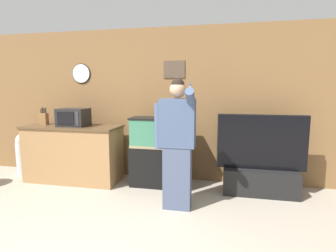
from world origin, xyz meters
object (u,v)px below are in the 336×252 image
object	(u,v)px
person_standing	(177,142)
trash_bin	(25,153)
microwave	(73,117)
aquarium_on_stand	(160,152)
counter_island	(74,153)
knife_block	(44,118)
tv_on_stand	(260,171)

from	to	relation	value
person_standing	trash_bin	xyz separation A→B (m)	(-3.00, 0.82, -0.49)
microwave	aquarium_on_stand	size ratio (longest dim) A/B	0.42
counter_island	trash_bin	distance (m)	1.09
person_standing	microwave	bearing A→B (deg)	160.46
knife_block	aquarium_on_stand	size ratio (longest dim) A/B	0.27
tv_on_stand	counter_island	bearing A→B (deg)	-179.50
counter_island	tv_on_stand	world-z (taller)	tv_on_stand
trash_bin	knife_block	bearing A→B (deg)	-11.12
person_standing	trash_bin	distance (m)	3.15
counter_island	trash_bin	xyz separation A→B (m)	(-1.08, 0.13, -0.08)
aquarium_on_stand	tv_on_stand	bearing A→B (deg)	-1.08
trash_bin	tv_on_stand	bearing A→B (deg)	-1.37
knife_block	person_standing	distance (m)	2.58
tv_on_stand	trash_bin	size ratio (longest dim) A/B	1.67
counter_island	microwave	size ratio (longest dim) A/B	3.43
microwave	person_standing	world-z (taller)	person_standing
microwave	person_standing	bearing A→B (deg)	-19.54
tv_on_stand	person_standing	xyz separation A→B (m)	(-1.15, -0.72, 0.54)
knife_block	microwave	bearing A→B (deg)	-4.70
knife_block	trash_bin	bearing A→B (deg)	168.88
microwave	trash_bin	xyz separation A→B (m)	(-1.13, 0.15, -0.71)
counter_island	person_standing	xyz separation A→B (m)	(1.92, -0.69, 0.41)
person_standing	tv_on_stand	bearing A→B (deg)	32.07
microwave	counter_island	bearing A→B (deg)	149.48
aquarium_on_stand	person_standing	distance (m)	0.91
knife_block	aquarium_on_stand	distance (m)	2.14
microwave	knife_block	bearing A→B (deg)	175.30
knife_block	trash_bin	world-z (taller)	knife_block
counter_island	aquarium_on_stand	bearing A→B (deg)	2.11
person_standing	counter_island	bearing A→B (deg)	160.18
counter_island	microwave	bearing A→B (deg)	-30.52
tv_on_stand	aquarium_on_stand	bearing A→B (deg)	178.92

